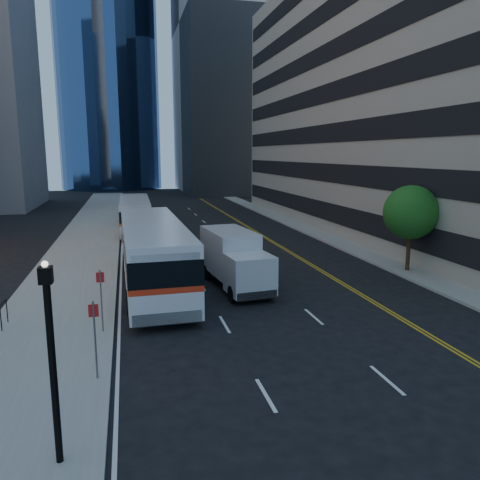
{
  "coord_description": "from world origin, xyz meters",
  "views": [
    {
      "loc": [
        -7.25,
        -16.26,
        7.06
      ],
      "look_at": [
        -1.85,
        6.08,
        2.8
      ],
      "focal_mm": 35.0,
      "sensor_mm": 36.0,
      "label": 1
    }
  ],
  "objects_px": {
    "lamp_post": "(52,355)",
    "bus_front": "(153,252)",
    "box_truck": "(235,259)",
    "bus_rear": "(135,214)",
    "street_tree": "(411,212)"
  },
  "relations": [
    {
      "from": "bus_rear",
      "to": "lamp_post",
      "type": "bearing_deg",
      "value": -93.46
    },
    {
      "from": "lamp_post",
      "to": "box_truck",
      "type": "bearing_deg",
      "value": 61.68
    },
    {
      "from": "street_tree",
      "to": "bus_front",
      "type": "relative_size",
      "value": 0.37
    },
    {
      "from": "bus_front",
      "to": "bus_rear",
      "type": "distance_m",
      "value": 18.93
    },
    {
      "from": "box_truck",
      "to": "lamp_post",
      "type": "bearing_deg",
      "value": -124.57
    },
    {
      "from": "lamp_post",
      "to": "bus_front",
      "type": "relative_size",
      "value": 0.33
    },
    {
      "from": "lamp_post",
      "to": "box_truck",
      "type": "height_order",
      "value": "lamp_post"
    },
    {
      "from": "street_tree",
      "to": "bus_rear",
      "type": "bearing_deg",
      "value": 129.01
    },
    {
      "from": "bus_rear",
      "to": "bus_front",
      "type": "bearing_deg",
      "value": -87.64
    },
    {
      "from": "bus_front",
      "to": "bus_rear",
      "type": "height_order",
      "value": "bus_front"
    },
    {
      "from": "lamp_post",
      "to": "bus_front",
      "type": "distance_m",
      "value": 14.66
    },
    {
      "from": "bus_rear",
      "to": "street_tree",
      "type": "bearing_deg",
      "value": -50.32
    },
    {
      "from": "lamp_post",
      "to": "bus_rear",
      "type": "bearing_deg",
      "value": 85.87
    },
    {
      "from": "lamp_post",
      "to": "bus_front",
      "type": "xyz_separation_m",
      "value": [
        2.96,
        14.33,
        -0.8
      ]
    },
    {
      "from": "bus_front",
      "to": "box_truck",
      "type": "bearing_deg",
      "value": -15.6
    }
  ]
}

